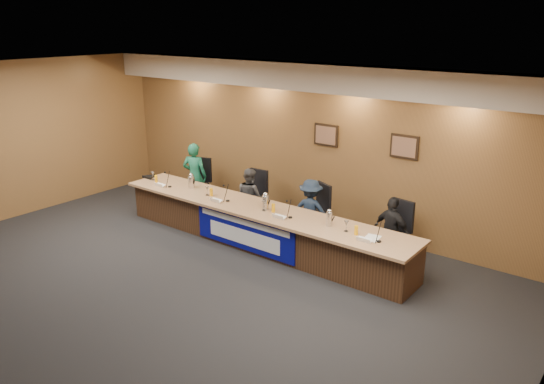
{
  "coord_description": "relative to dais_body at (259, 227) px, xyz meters",
  "views": [
    {
      "loc": [
        5.69,
        -4.56,
        3.95
      ],
      "look_at": [
        0.18,
        2.56,
        1.02
      ],
      "focal_mm": 35.0,
      "sensor_mm": 36.0,
      "label": 1
    }
  ],
  "objects": [
    {
      "name": "dais_body",
      "position": [
        0.0,
        0.0,
        0.0
      ],
      "size": [
        6.0,
        0.8,
        0.7
      ],
      "primitive_type": "cube",
      "color": "#3B2415",
      "rests_on": "floor"
    },
    {
      "name": "banner",
      "position": [
        0.0,
        -0.41,
        0.03
      ],
      "size": [
        2.2,
        0.02,
        0.65
      ],
      "primitive_type": "cube",
      "color": "#060976",
      "rests_on": "dais_body"
    },
    {
      "name": "panelist_d",
      "position": [
        2.26,
        0.72,
        0.25
      ],
      "size": [
        0.75,
        0.42,
        1.2
      ],
      "primitive_type": "imported",
      "rotation": [
        0.0,
        0.0,
        2.95
      ],
      "color": "black",
      "rests_on": "floor"
    },
    {
      "name": "water_glass_c",
      "position": [
        0.2,
        -0.1,
        0.49
      ],
      "size": [
        0.08,
        0.08,
        0.18
      ],
      "primitive_type": "cylinder",
      "color": "silver",
      "rests_on": "dais_top"
    },
    {
      "name": "carafe_mid",
      "position": [
        0.19,
        -0.04,
        0.53
      ],
      "size": [
        0.12,
        0.12,
        0.25
      ],
      "primitive_type": "cylinder",
      "color": "silver",
      "rests_on": "dais_top"
    },
    {
      "name": "wall_back",
      "position": [
        0.0,
        1.6,
        1.25
      ],
      "size": [
        10.0,
        0.04,
        3.2
      ],
      "primitive_type": "cube",
      "color": "brown",
      "rests_on": "floor"
    },
    {
      "name": "microphone_d",
      "position": [
        2.45,
        -0.13,
        0.41
      ],
      "size": [
        0.07,
        0.07,
        0.02
      ],
      "primitive_type": "cylinder",
      "color": "black",
      "rests_on": "dais_top"
    },
    {
      "name": "panelist_b",
      "position": [
        -0.82,
        0.72,
        0.23
      ],
      "size": [
        0.65,
        0.56,
        1.16
      ],
      "primitive_type": "imported",
      "rotation": [
        0.0,
        0.0,
        2.92
      ],
      "color": "#444549",
      "rests_on": "floor"
    },
    {
      "name": "juice_glass_a",
      "position": [
        -2.62,
        -0.14,
        0.47
      ],
      "size": [
        0.06,
        0.06,
        0.15
      ],
      "primitive_type": "cylinder",
      "color": "#FEB00D",
      "rests_on": "dais_top"
    },
    {
      "name": "water_glass_a",
      "position": [
        -2.8,
        -0.07,
        0.49
      ],
      "size": [
        0.08,
        0.08,
        0.18
      ],
      "primitive_type": "cylinder",
      "color": "silver",
      "rests_on": "dais_top"
    },
    {
      "name": "nameplate_c",
      "position": [
        0.65,
        -0.28,
        0.45
      ],
      "size": [
        0.24,
        0.08,
        0.1
      ],
      "primitive_type": "cube",
      "rotation": [
        0.31,
        0.0,
        0.0
      ],
      "color": "white",
      "rests_on": "dais_top"
    },
    {
      "name": "banner_text_upper",
      "position": [
        0.0,
        -0.43,
        0.23
      ],
      "size": [
        2.0,
        0.01,
        0.1
      ],
      "primitive_type": "cube",
      "color": "silver",
      "rests_on": "banner"
    },
    {
      "name": "ceiling",
      "position": [
        0.0,
        -2.4,
        2.85
      ],
      "size": [
        10.0,
        8.0,
        0.04
      ],
      "primitive_type": "cube",
      "color": "silver",
      "rests_on": "wall_back"
    },
    {
      "name": "office_chair_b",
      "position": [
        -0.82,
        0.82,
        0.13
      ],
      "size": [
        0.52,
        0.52,
        0.08
      ],
      "primitive_type": "cube",
      "rotation": [
        0.0,
        0.0,
        0.08
      ],
      "color": "black",
      "rests_on": "floor"
    },
    {
      "name": "panelist_c",
      "position": [
        0.64,
        0.72,
        0.25
      ],
      "size": [
        0.87,
        0.66,
        1.2
      ],
      "primitive_type": "imported",
      "rotation": [
        0.0,
        0.0,
        3.45
      ],
      "color": "#172438",
      "rests_on": "floor"
    },
    {
      "name": "juice_glass_c",
      "position": [
        0.38,
        -0.07,
        0.47
      ],
      "size": [
        0.06,
        0.06,
        0.15
      ],
      "primitive_type": "cylinder",
      "color": "#FEB00D",
      "rests_on": "dais_top"
    },
    {
      "name": "speakerphone",
      "position": [
        -2.98,
        -0.02,
        0.43
      ],
      "size": [
        0.32,
        0.32,
        0.05
      ],
      "primitive_type": "cylinder",
      "color": "black",
      "rests_on": "dais_top"
    },
    {
      "name": "water_glass_d",
      "position": [
        1.84,
        -0.07,
        0.49
      ],
      "size": [
        0.08,
        0.08,
        0.18
      ],
      "primitive_type": "cylinder",
      "color": "silver",
      "rests_on": "dais_top"
    },
    {
      "name": "banner_text_lower",
      "position": [
        0.0,
        -0.43,
        -0.05
      ],
      "size": [
        1.6,
        0.01,
        0.28
      ],
      "primitive_type": "cube",
      "color": "silver",
      "rests_on": "banner"
    },
    {
      "name": "nameplate_a",
      "position": [
        -2.35,
        -0.31,
        0.45
      ],
      "size": [
        0.24,
        0.08,
        0.1
      ],
      "primitive_type": "cube",
      "rotation": [
        0.31,
        0.0,
        0.0
      ],
      "color": "white",
      "rests_on": "dais_top"
    },
    {
      "name": "nameplate_d",
      "position": [
        2.26,
        -0.28,
        0.45
      ],
      "size": [
        0.24,
        0.08,
        0.1
      ],
      "primitive_type": "cube",
      "rotation": [
        0.31,
        0.0,
        0.0
      ],
      "color": "white",
      "rests_on": "dais_top"
    },
    {
      "name": "carafe_right",
      "position": [
        1.5,
        -0.03,
        0.52
      ],
      "size": [
        0.11,
        0.11,
        0.24
      ],
      "primitive_type": "cylinder",
      "color": "silver",
      "rests_on": "dais_top"
    },
    {
      "name": "wall_photo_left",
      "position": [
        0.4,
        1.57,
        1.5
      ],
      "size": [
        0.52,
        0.04,
        0.42
      ],
      "primitive_type": "cube",
      "color": "black",
      "rests_on": "wall_back"
    },
    {
      "name": "floor",
      "position": [
        0.0,
        -2.4,
        -0.35
      ],
      "size": [
        10.0,
        10.0,
        0.0
      ],
      "primitive_type": "plane",
      "color": "black",
      "rests_on": "ground"
    },
    {
      "name": "juice_glass_b",
      "position": [
        -1.1,
        -0.08,
        0.47
      ],
      "size": [
        0.06,
        0.06,
        0.15
      ],
      "primitive_type": "cylinder",
      "color": "#FEB00D",
      "rests_on": "dais_top"
    },
    {
      "name": "microphone_c",
      "position": [
        0.78,
        -0.12,
        0.41
      ],
      "size": [
        0.07,
        0.07,
        0.02
      ],
      "primitive_type": "cylinder",
      "color": "black",
      "rests_on": "dais_top"
    },
    {
      "name": "juice_glass_d",
      "position": [
        2.03,
        -0.09,
        0.47
      ],
      "size": [
        0.06,
        0.06,
        0.15
      ],
      "primitive_type": "cylinder",
      "color": "#FEB00D",
      "rests_on": "dais_top"
    },
    {
      "name": "paper_stack",
      "position": [
        2.3,
        -0.06,
        0.4
      ],
      "size": [
        0.26,
        0.33,
        0.01
      ],
      "primitive_type": "cube",
      "rotation": [
        0.0,
        0.0,
        0.14
      ],
      "color": "white",
      "rests_on": "dais_top"
    },
    {
      "name": "panelist_a",
      "position": [
        -2.37,
        0.72,
        0.38
      ],
      "size": [
        0.63,
        0.53,
        1.46
      ],
      "primitive_type": "imported",
      "rotation": [
        0.0,
        0.0,
        3.54
      ],
      "color": "#175F45",
      "rests_on": "floor"
    },
    {
      "name": "water_glass_b",
      "position": [
        -1.18,
        -0.11,
        0.49
      ],
      "size": [
        0.08,
        0.08,
        0.18
      ],
      "primitive_type": "cylinder",
      "color": "silver",
      "rests_on": "dais_top"
    },
    {
      "name": "microphone_a",
      "position": [
        -2.15,
        -0.19,
        0.41
      ],
      "size": [
        0.07,
        0.07,
        0.02
      ],
      "primitive_type": "cylinder",
      "color": "black",
      "rests_on": "dais_top"
    },
    {
      "name": "wall_photo_right",
      "position": [
        2.0,
        1.57,
        1.5
      ],
      "size": [
        0.52,
        0.04,
        0.42
      ],
      "primitive_type": "cube",
      "color": "black",
      "rests_on": "wall_back"
    },
    {
      "name": "soffit",
      "position": [
        0.0,
        1.35,
        2.6
      ],
      "size": [
        10.0,
        0.5,
        0.5
      ],
      "primitive_type": "cube",
      "color": "beige",
      "rests_on": "wall_back"
    },
    {
      "name": "nameplate_b",
      "position": [
        -0.79,
        -0.31,
        0.45
      ],
      "size": [
        0.24,
        0.08,
        0.1
      ],
      "primitive_type": "cube",
      "rotation": [
        0.31,
        0.0,
        0.0
      ],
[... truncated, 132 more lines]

